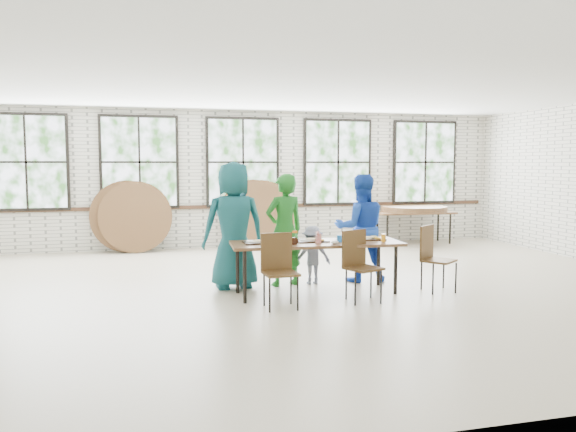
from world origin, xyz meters
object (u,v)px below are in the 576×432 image
dining_table (316,246)px  chair_near_right (359,259)px  storage_table (414,214)px  chair_near_left (278,264)px

dining_table → chair_near_right: (0.43, -0.52, -0.13)m
dining_table → storage_table: 5.61m
dining_table → storage_table: bearing=52.7°
chair_near_left → chair_near_right: size_ratio=1.00×
chair_near_right → storage_table: bearing=33.7°
dining_table → chair_near_left: chair_near_left is taller
chair_near_left → chair_near_right: 1.12m
dining_table → storage_table: same height
chair_near_left → storage_table: size_ratio=0.52×
dining_table → chair_near_left: 0.90m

